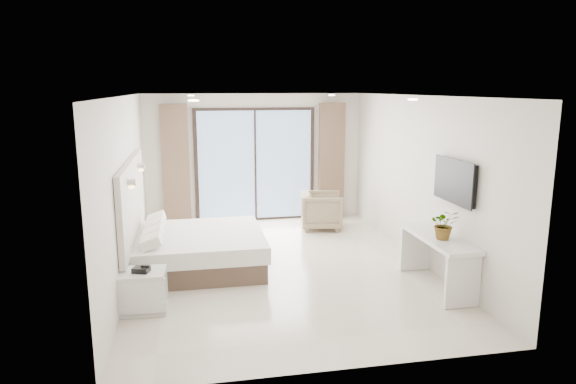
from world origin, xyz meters
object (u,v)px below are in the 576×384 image
object	(u,v)px
armchair	(322,209)
nightstand	(143,291)
console_desk	(437,250)
bed	(198,250)

from	to	relation	value
armchair	nightstand	bearing A→B (deg)	147.04
nightstand	armchair	size ratio (longest dim) A/B	0.74
console_desk	armchair	size ratio (longest dim) A/B	1.96
nightstand	console_desk	size ratio (longest dim) A/B	0.38
nightstand	armchair	bearing A→B (deg)	48.64
bed	armchair	size ratio (longest dim) A/B	2.49
bed	console_desk	xyz separation A→B (m)	(3.34, -1.48, 0.27)
nightstand	console_desk	world-z (taller)	console_desk
bed	nightstand	distance (m)	1.66
nightstand	armchair	distance (m)	4.70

